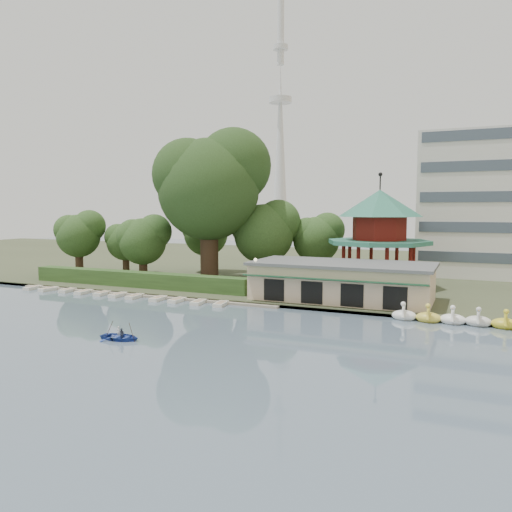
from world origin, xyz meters
The scene contains 13 objects.
ground_plane centered at (0.00, 0.00, 0.00)m, with size 220.00×220.00×0.00m, color slate.
shore centered at (0.00, 52.00, 0.20)m, with size 220.00×70.00×0.40m, color #424930.
embankment centered at (0.00, 17.30, 0.15)m, with size 220.00×0.60×0.30m, color gray.
dock centered at (-12.00, 17.20, 0.12)m, with size 34.00×1.60×0.24m, color gray.
boathouse centered at (10.00, 21.97, 2.37)m, with size 18.60×9.39×3.90m.
pavilion centered at (12.00, 32.00, 7.48)m, with size 12.40×12.40×13.50m.
broadcast_tower centered at (-42.00, 140.00, 33.98)m, with size 8.00×8.00×96.00m.
hedge centered at (-15.00, 20.50, 1.30)m, with size 30.00×2.00×1.80m, color #305122.
lamp_post centered at (1.50, 19.00, 3.34)m, with size 0.36×0.36×4.28m.
big_tree centered at (-8.82, 28.21, 13.29)m, with size 14.35×13.37×19.85m.
small_trees centered at (-11.95, 31.58, 6.40)m, with size 39.86×16.51×10.65m.
moored_rowboats centered at (-13.89, 15.79, 0.18)m, with size 27.26×2.74×0.36m.
rowboat_with_passengers centered at (-1.72, 0.94, 0.46)m, with size 4.55×3.36×2.01m.
Camera 1 is at (22.43, -28.68, 9.85)m, focal length 35.00 mm.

